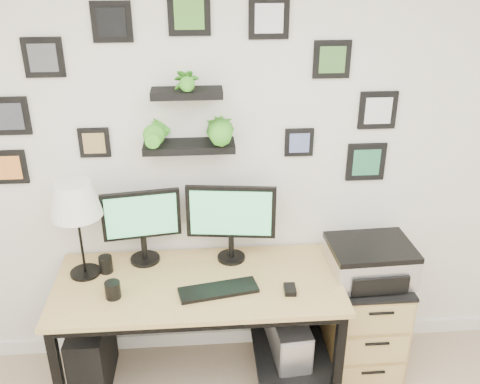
{
  "coord_description": "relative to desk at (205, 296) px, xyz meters",
  "views": [
    {
      "loc": [
        -0.24,
        -0.86,
        2.48
      ],
      "look_at": [
        -0.03,
        1.83,
        1.2
      ],
      "focal_mm": 40.0,
      "sensor_mm": 36.0,
      "label": 1
    }
  ],
  "objects": [
    {
      "name": "room",
      "position": [
        0.24,
        0.32,
        -0.58
      ],
      "size": [
        4.0,
        4.0,
        4.0
      ],
      "color": "tan",
      "rests_on": "ground"
    },
    {
      "name": "desk",
      "position": [
        0.0,
        0.0,
        0.0
      ],
      "size": [
        1.6,
        0.7,
        0.75
      ],
      "color": "tan",
      "rests_on": "ground"
    },
    {
      "name": "monitor_left",
      "position": [
        -0.35,
        0.2,
        0.39
      ],
      "size": [
        0.44,
        0.2,
        0.45
      ],
      "color": "black",
      "rests_on": "desk"
    },
    {
      "name": "monitor_right",
      "position": [
        0.16,
        0.18,
        0.41
      ],
      "size": [
        0.51,
        0.18,
        0.48
      ],
      "color": "black",
      "rests_on": "desk"
    },
    {
      "name": "keyboard",
      "position": [
        0.07,
        -0.14,
        0.13
      ],
      "size": [
        0.44,
        0.21,
        0.02
      ],
      "primitive_type": "cube",
      "rotation": [
        0.0,
        0.0,
        0.19
      ],
      "color": "black",
      "rests_on": "desk"
    },
    {
      "name": "mouse",
      "position": [
        0.46,
        -0.17,
        0.14
      ],
      "size": [
        0.07,
        0.1,
        0.03
      ],
      "primitive_type": "cube",
      "rotation": [
        0.0,
        0.0,
        -0.05
      ],
      "color": "black",
      "rests_on": "desk"
    },
    {
      "name": "table_lamp",
      "position": [
        -0.68,
        0.09,
        0.58
      ],
      "size": [
        0.28,
        0.28,
        0.57
      ],
      "color": "black",
      "rests_on": "desk"
    },
    {
      "name": "mug",
      "position": [
        -0.49,
        -0.14,
        0.17
      ],
      "size": [
        0.08,
        0.08,
        0.09
      ],
      "primitive_type": "cylinder",
      "color": "black",
      "rests_on": "desk"
    },
    {
      "name": "pen_cup",
      "position": [
        -0.56,
        0.1,
        0.17
      ],
      "size": [
        0.08,
        0.08,
        0.1
      ],
      "primitive_type": "cylinder",
      "color": "black",
      "rests_on": "desk"
    },
    {
      "name": "pc_tower_black",
      "position": [
        -0.69,
        0.02,
        -0.4
      ],
      "size": [
        0.21,
        0.46,
        0.46
      ],
      "primitive_type": "cube",
      "rotation": [
        0.0,
        0.0,
        -0.01
      ],
      "color": "black",
      "rests_on": "ground"
    },
    {
      "name": "pc_tower_grey",
      "position": [
        0.49,
        -0.0,
        -0.4
      ],
      "size": [
        0.23,
        0.46,
        0.44
      ],
      "color": "gray",
      "rests_on": "ground"
    },
    {
      "name": "file_cabinet",
      "position": [
        0.97,
        0.06,
        -0.29
      ],
      "size": [
        0.43,
        0.53,
        0.67
      ],
      "color": "tan",
      "rests_on": "ground"
    },
    {
      "name": "printer",
      "position": [
        0.97,
        0.05,
        0.15
      ],
      "size": [
        0.49,
        0.41,
        0.22
      ],
      "color": "silver",
      "rests_on": "file_cabinet"
    },
    {
      "name": "wall_decor",
      "position": [
        -0.03,
        0.27,
        1.04
      ],
      "size": [
        2.28,
        0.18,
        1.07
      ],
      "color": "black",
      "rests_on": "ground"
    }
  ]
}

